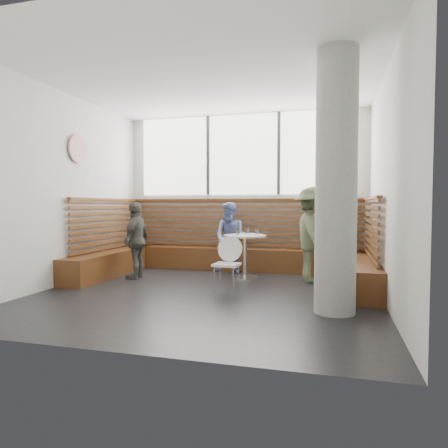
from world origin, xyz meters
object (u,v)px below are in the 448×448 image
(adult_man, at_px, (312,235))
(child_back, at_px, (231,238))
(cafe_chair, at_px, (228,259))
(cafe_table, at_px, (245,247))
(child_left, at_px, (136,240))
(concrete_column, at_px, (336,183))

(adult_man, bearing_deg, child_back, 55.48)
(cafe_chair, xyz_separation_m, adult_man, (1.23, 1.04, 0.33))
(cafe_table, bearing_deg, child_back, 127.94)
(cafe_chair, xyz_separation_m, child_left, (-1.86, 0.56, 0.21))
(child_back, bearing_deg, concrete_column, -41.49)
(cafe_chair, distance_m, adult_man, 1.64)
(cafe_chair, bearing_deg, concrete_column, -25.91)
(cafe_chair, height_order, child_left, child_left)
(cafe_table, height_order, cafe_chair, cafe_chair)
(concrete_column, relative_size, child_back, 2.31)
(child_back, relative_size, child_left, 1.00)
(concrete_column, relative_size, cafe_table, 4.07)
(cafe_chair, distance_m, child_back, 1.63)
(concrete_column, height_order, cafe_table, concrete_column)
(concrete_column, xyz_separation_m, cafe_chair, (-1.60, 0.91, -1.11))
(concrete_column, height_order, child_back, concrete_column)
(cafe_table, xyz_separation_m, cafe_chair, (-0.04, -1.08, -0.08))
(cafe_chair, distance_m, child_left, 1.95)
(concrete_column, bearing_deg, cafe_chair, 150.31)
(adult_man, xyz_separation_m, child_back, (-1.58, 0.54, -0.13))
(cafe_table, bearing_deg, adult_man, -1.78)
(concrete_column, relative_size, child_left, 2.31)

